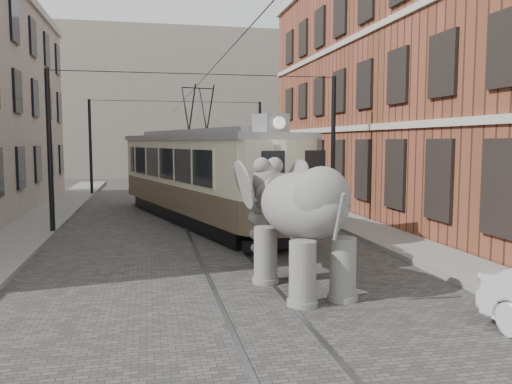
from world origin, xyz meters
name	(u,v)px	position (x,y,z in m)	size (l,w,h in m)	color
ground	(229,265)	(0.00, 0.00, 0.00)	(120.00, 120.00, 0.00)	#474542
tram_rails	(229,265)	(0.00, 0.00, 0.01)	(1.54, 80.00, 0.02)	slate
sidewalk_right	(426,253)	(6.00, 0.00, 0.07)	(2.00, 60.00, 0.15)	slate
brick_building	(427,87)	(11.00, 9.00, 6.00)	(8.00, 26.00, 12.00)	brown
distant_block	(168,106)	(0.00, 40.00, 7.00)	(28.00, 10.00, 14.00)	gray
catenary	(202,153)	(-0.20, 5.00, 3.00)	(11.00, 30.20, 6.00)	black
tram	(198,155)	(-0.04, 8.08, 2.84)	(2.96, 14.33, 5.69)	beige
elephant	(302,225)	(1.26, -2.80, 1.52)	(2.74, 4.97, 3.04)	slate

